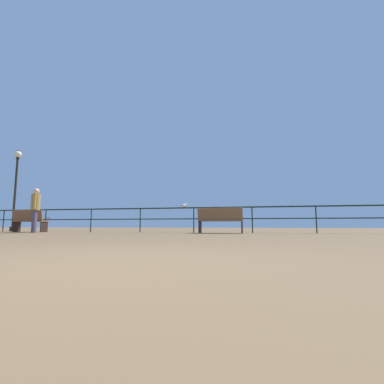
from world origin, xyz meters
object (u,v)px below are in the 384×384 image
(bench_far_left, at_px, (29,220))
(seagull_on_rail, at_px, (185,205))
(bench_near_left, at_px, (220,219))
(lamppost_left, at_px, (16,180))
(person_by_bench, at_px, (35,207))

(bench_far_left, bearing_deg, seagull_on_rail, 7.99)
(bench_near_left, bearing_deg, lamppost_left, 173.07)
(bench_near_left, distance_m, seagull_on_rail, 1.92)
(lamppost_left, xyz_separation_m, seagull_on_rail, (8.64, -0.31, -1.40))
(bench_near_left, relative_size, seagull_on_rail, 5.23)
(bench_near_left, xyz_separation_m, person_by_bench, (-7.18, -0.80, 0.49))
(person_by_bench, xyz_separation_m, seagull_on_rail, (5.61, 1.72, 0.10))
(seagull_on_rail, bearing_deg, bench_far_left, -172.01)
(person_by_bench, relative_size, seagull_on_rail, 5.59)
(lamppost_left, distance_m, person_by_bench, 3.95)
(lamppost_left, xyz_separation_m, person_by_bench, (3.03, -2.04, -1.50))
(bench_far_left, xyz_separation_m, seagull_on_rail, (6.58, 0.92, 0.58))
(lamppost_left, bearing_deg, bench_far_left, -31.01)
(bench_near_left, bearing_deg, person_by_bench, -173.68)
(lamppost_left, bearing_deg, bench_near_left, -6.93)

